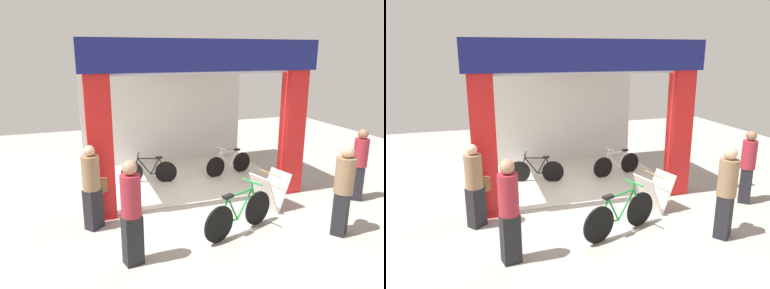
# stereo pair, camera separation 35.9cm
# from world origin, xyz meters

# --- Properties ---
(ground_plane) EXTENTS (17.74, 17.74, 0.00)m
(ground_plane) POSITION_xyz_m (0.00, 0.00, 0.00)
(ground_plane) COLOR #9E9991
(ground_plane) RESTS_ON ground
(shop_facade) EXTENTS (5.07, 3.66, 3.55)m
(shop_facade) POSITION_xyz_m (0.00, 1.67, 1.90)
(shop_facade) COLOR beige
(shop_facade) RESTS_ON ground
(bicycle_inside_0) EXTENTS (1.43, 0.41, 0.80)m
(bicycle_inside_0) POSITION_xyz_m (1.33, 1.55, 0.32)
(bicycle_inside_0) COLOR black
(bicycle_inside_0) RESTS_ON ground
(bicycle_inside_1) EXTENTS (1.39, 0.48, 0.79)m
(bicycle_inside_1) POSITION_xyz_m (-0.89, 1.65, 0.32)
(bicycle_inside_1) COLOR black
(bicycle_inside_1) RESTS_ON ground
(bicycle_parked_0) EXTENTS (1.64, 0.67, 0.95)m
(bicycle_parked_0) POSITION_xyz_m (0.12, -1.49, 0.38)
(bicycle_parked_0) COLOR black
(bicycle_parked_0) RESTS_ON ground
(sandwich_board_sign) EXTENTS (0.82, 0.73, 0.83)m
(sandwich_board_sign) POSITION_xyz_m (1.20, -0.77, 0.41)
(sandwich_board_sign) COLOR silver
(sandwich_board_sign) RESTS_ON ground
(pedestrian_0) EXTENTS (0.64, 0.56, 1.71)m
(pedestrian_0) POSITION_xyz_m (1.88, -2.13, 0.89)
(pedestrian_0) COLOR black
(pedestrian_0) RESTS_ON ground
(pedestrian_1) EXTENTS (0.44, 0.44, 1.65)m
(pedestrian_1) POSITION_xyz_m (3.38, -0.95, 0.85)
(pedestrian_1) COLOR black
(pedestrian_1) RESTS_ON ground
(pedestrian_2) EXTENTS (0.38, 0.38, 1.73)m
(pedestrian_2) POSITION_xyz_m (-1.93, -1.84, 0.89)
(pedestrian_2) COLOR black
(pedestrian_2) RESTS_ON ground
(pedestrian_3) EXTENTS (0.54, 0.50, 1.65)m
(pedestrian_3) POSITION_xyz_m (-2.42, -0.41, 0.84)
(pedestrian_3) COLOR black
(pedestrian_3) RESTS_ON ground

